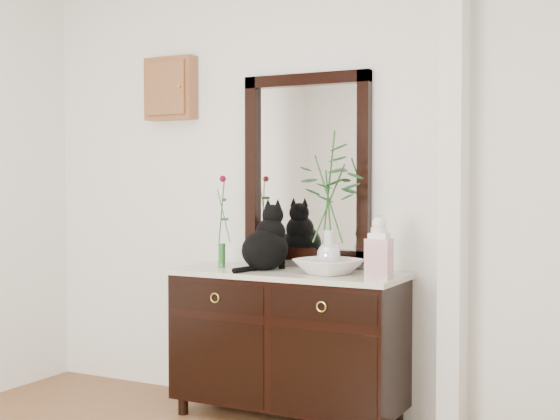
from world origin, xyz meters
The scene contains 10 objects.
wall_back centered at (0.00, 1.98, 1.35)m, with size 3.60×0.04×2.70m, color white.
pilaster centered at (1.00, 1.90, 1.35)m, with size 0.12×0.20×2.70m, color white.
sideboard centered at (0.10, 1.73, 0.47)m, with size 1.33×0.52×0.82m.
wall_mirror centered at (0.10, 1.97, 1.44)m, with size 0.80×0.06×1.10m.
key_cabinet centered at (-0.85, 1.94, 1.95)m, with size 0.35×0.10×0.40m, color brown.
cat centered at (-0.05, 1.73, 1.04)m, with size 0.27×0.33×0.38m, color black, non-canonical shape.
lotus_bowl centered at (0.36, 1.71, 0.89)m, with size 0.34×0.34×0.08m, color white.
vase_branches centered at (0.36, 1.71, 1.26)m, with size 0.37×0.37×0.77m, color silver, non-canonical shape.
bud_vase_rose centered at (-0.33, 1.72, 1.13)m, with size 0.07×0.07×0.55m, color #2B6D2C, non-canonical shape.
ginger_jar centered at (0.67, 1.66, 1.02)m, with size 0.12×0.12×0.34m, color white, non-canonical shape.
Camera 1 is at (2.08, -2.19, 1.37)m, focal length 50.00 mm.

